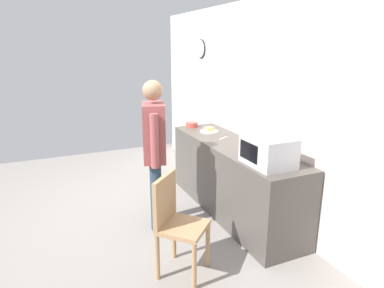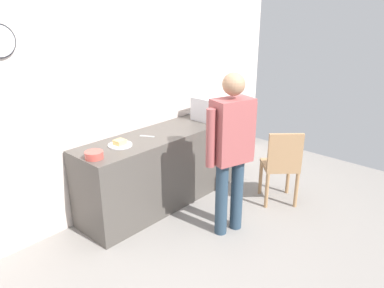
{
  "view_description": "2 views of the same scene",
  "coord_description": "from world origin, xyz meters",
  "px_view_note": "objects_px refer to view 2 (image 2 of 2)",
  "views": [
    {
      "loc": [
        3.72,
        -0.86,
        2.05
      ],
      "look_at": [
        0.33,
        0.65,
        0.98
      ],
      "focal_mm": 31.77,
      "sensor_mm": 36.0,
      "label": 1
    },
    {
      "loc": [
        -2.55,
        -1.78,
        2.27
      ],
      "look_at": [
        0.18,
        0.72,
        0.89
      ],
      "focal_mm": 34.13,
      "sensor_mm": 36.0,
      "label": 2
    }
  ],
  "objects_px": {
    "person_standing": "(231,144)",
    "sandwich_plate": "(120,144)",
    "microwave": "(214,107)",
    "spoon_utensil": "(192,114)",
    "wooden_chair": "(281,164)",
    "fork_utensil": "(147,136)",
    "salad_bowl": "(94,155)"
  },
  "relations": [
    {
      "from": "sandwich_plate",
      "to": "wooden_chair",
      "type": "distance_m",
      "value": 1.91
    },
    {
      "from": "sandwich_plate",
      "to": "fork_utensil",
      "type": "distance_m",
      "value": 0.39
    },
    {
      "from": "person_standing",
      "to": "wooden_chair",
      "type": "bearing_deg",
      "value": -6.56
    },
    {
      "from": "microwave",
      "to": "sandwich_plate",
      "type": "height_order",
      "value": "microwave"
    },
    {
      "from": "fork_utensil",
      "to": "wooden_chair",
      "type": "distance_m",
      "value": 1.63
    },
    {
      "from": "microwave",
      "to": "sandwich_plate",
      "type": "relative_size",
      "value": 1.96
    },
    {
      "from": "wooden_chair",
      "to": "sandwich_plate",
      "type": "bearing_deg",
      "value": 143.83
    },
    {
      "from": "sandwich_plate",
      "to": "spoon_utensil",
      "type": "bearing_deg",
      "value": 10.43
    },
    {
      "from": "spoon_utensil",
      "to": "wooden_chair",
      "type": "relative_size",
      "value": 0.18
    },
    {
      "from": "sandwich_plate",
      "to": "salad_bowl",
      "type": "height_order",
      "value": "salad_bowl"
    },
    {
      "from": "person_standing",
      "to": "wooden_chair",
      "type": "xyz_separation_m",
      "value": [
        0.89,
        -0.1,
        -0.47
      ]
    },
    {
      "from": "salad_bowl",
      "to": "microwave",
      "type": "bearing_deg",
      "value": 0.36
    },
    {
      "from": "wooden_chair",
      "to": "person_standing",
      "type": "bearing_deg",
      "value": 173.44
    },
    {
      "from": "fork_utensil",
      "to": "spoon_utensil",
      "type": "distance_m",
      "value": 1.07
    },
    {
      "from": "sandwich_plate",
      "to": "fork_utensil",
      "type": "height_order",
      "value": "sandwich_plate"
    },
    {
      "from": "sandwich_plate",
      "to": "wooden_chair",
      "type": "xyz_separation_m",
      "value": [
        1.51,
        -1.1,
        -0.39
      ]
    },
    {
      "from": "salad_bowl",
      "to": "wooden_chair",
      "type": "xyz_separation_m",
      "value": [
        1.9,
        -1.01,
        -0.41
      ]
    },
    {
      "from": "microwave",
      "to": "sandwich_plate",
      "type": "bearing_deg",
      "value": 176.59
    },
    {
      "from": "spoon_utensil",
      "to": "wooden_chair",
      "type": "xyz_separation_m",
      "value": [
        0.08,
        -1.37,
        -0.38
      ]
    },
    {
      "from": "person_standing",
      "to": "salad_bowl",
      "type": "bearing_deg",
      "value": 137.99
    },
    {
      "from": "microwave",
      "to": "sandwich_plate",
      "type": "xyz_separation_m",
      "value": [
        -1.47,
        0.09,
        -0.13
      ]
    },
    {
      "from": "person_standing",
      "to": "sandwich_plate",
      "type": "bearing_deg",
      "value": 121.7
    },
    {
      "from": "sandwich_plate",
      "to": "wooden_chair",
      "type": "bearing_deg",
      "value": -36.17
    },
    {
      "from": "wooden_chair",
      "to": "fork_utensil",
      "type": "bearing_deg",
      "value": 135.15
    },
    {
      "from": "microwave",
      "to": "spoon_utensil",
      "type": "relative_size",
      "value": 2.94
    },
    {
      "from": "microwave",
      "to": "wooden_chair",
      "type": "height_order",
      "value": "microwave"
    },
    {
      "from": "salad_bowl",
      "to": "person_standing",
      "type": "height_order",
      "value": "person_standing"
    },
    {
      "from": "salad_bowl",
      "to": "spoon_utensil",
      "type": "height_order",
      "value": "salad_bowl"
    },
    {
      "from": "microwave",
      "to": "salad_bowl",
      "type": "xyz_separation_m",
      "value": [
        -1.85,
        -0.01,
        -0.11
      ]
    },
    {
      "from": "fork_utensil",
      "to": "person_standing",
      "type": "distance_m",
      "value": 1.04
    },
    {
      "from": "wooden_chair",
      "to": "salad_bowl",
      "type": "bearing_deg",
      "value": 152.04
    },
    {
      "from": "microwave",
      "to": "spoon_utensil",
      "type": "xyz_separation_m",
      "value": [
        -0.03,
        0.35,
        -0.15
      ]
    }
  ]
}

